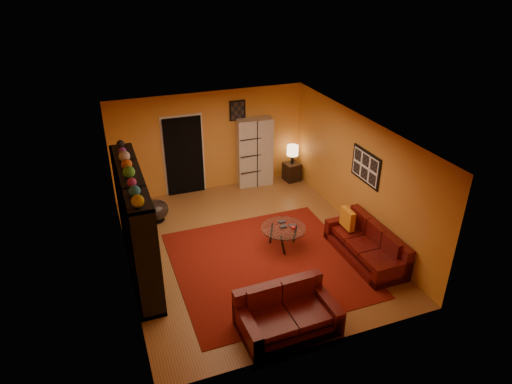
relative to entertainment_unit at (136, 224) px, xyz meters
name	(u,v)px	position (x,y,z in m)	size (l,w,h in m)	color
floor	(250,246)	(2.27, 0.00, -1.05)	(6.00, 6.00, 0.00)	brown
ceiling	(249,131)	(2.27, 0.00, 1.55)	(6.00, 6.00, 0.00)	white
wall_back	(210,142)	(2.27, 3.00, 0.25)	(6.00, 6.00, 0.00)	orange
wall_front	(319,281)	(2.27, -3.00, 0.25)	(6.00, 6.00, 0.00)	orange
wall_left	(122,214)	(-0.23, 0.00, 0.25)	(6.00, 6.00, 0.00)	orange
wall_right	(357,174)	(4.78, 0.00, 0.25)	(6.00, 6.00, 0.00)	orange
rug	(266,263)	(2.38, -0.70, -1.04)	(3.60, 3.60, 0.01)	#590F0A
doorway	(184,156)	(1.57, 2.96, -0.03)	(0.95, 0.10, 2.04)	black
wall_art_right	(366,167)	(4.75, -0.30, 0.55)	(0.03, 1.00, 0.70)	black
wall_art_back	(237,110)	(3.02, 2.98, 1.00)	(0.42, 0.03, 0.52)	black
entertainment_unit	(136,224)	(0.00, 0.00, 0.00)	(0.45, 3.00, 2.10)	black
tv	(139,225)	(0.05, 0.01, -0.05)	(0.13, 0.98, 0.56)	black
sofa	(369,245)	(4.41, -1.21, -0.76)	(0.82, 1.97, 0.85)	#450909
loveseat	(286,312)	(2.03, -2.41, -0.77)	(1.63, 1.01, 0.85)	#450909
throw_pillow	(347,219)	(4.22, -0.63, -0.42)	(0.12, 0.42, 0.42)	orange
coffee_table	(283,230)	(2.93, -0.26, -0.62)	(0.95, 0.95, 0.47)	silver
storage_cabinet	(255,152)	(3.42, 2.80, -0.13)	(0.92, 0.41, 1.84)	#BCB7AD
bowl_chair	(155,210)	(0.58, 1.78, -0.78)	(0.62, 0.62, 0.51)	black
side_table	(292,172)	(4.46, 2.66, -0.80)	(0.40, 0.40, 0.50)	black
table_lamp	(293,151)	(4.46, 2.66, -0.18)	(0.31, 0.31, 0.52)	black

